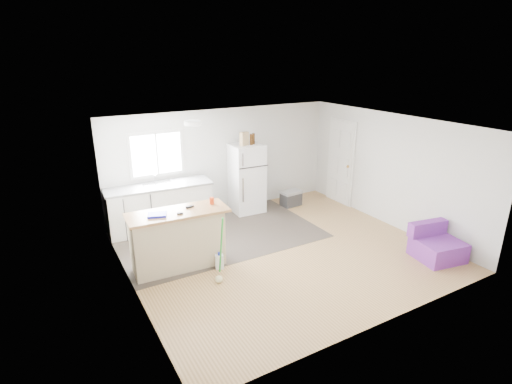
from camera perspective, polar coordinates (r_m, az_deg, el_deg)
room at (r=7.22m, az=3.84°, el=0.08°), size 5.51×5.01×2.41m
vinyl_zone at (r=8.36m, az=-5.29°, el=-6.05°), size 4.05×2.50×0.00m
window at (r=8.69m, az=-14.01°, el=5.27°), size 1.18×0.06×0.98m
interior_door at (r=10.05m, az=11.98°, el=4.13°), size 0.11×0.92×2.10m
ceiling_fixture at (r=7.44m, az=-9.05°, el=9.70°), size 0.30×0.30×0.07m
kitchen_cabinets at (r=8.68m, az=-13.53°, el=-2.02°), size 2.23×0.83×1.26m
peninsula at (r=7.04m, az=-11.08°, el=-6.67°), size 1.73×0.75×1.04m
refrigerator at (r=9.30m, az=-1.32°, el=1.97°), size 0.74×0.71×1.61m
cooler at (r=9.86m, az=5.01°, el=-0.85°), size 0.52×0.38×0.38m
purple_seat at (r=8.05m, az=24.33°, el=-7.04°), size 0.89×0.86×0.64m
cleaner_jug at (r=7.06m, az=-5.24°, el=-9.86°), size 0.16×0.14×0.31m
mop at (r=6.67m, az=-5.22°, el=-10.79°), size 0.21×0.32×1.15m
red_cup at (r=7.06m, az=-6.34°, el=-1.26°), size 0.08×0.08×0.12m
blue_tray at (r=6.73m, az=-13.94°, el=-3.18°), size 0.36×0.31×0.04m
tool_a at (r=6.97m, az=-9.44°, el=-2.08°), size 0.15×0.08×0.03m
tool_b at (r=6.72m, az=-10.80°, el=-3.03°), size 0.11×0.06×0.03m
cardboard_box at (r=8.97m, az=-1.69°, el=7.60°), size 0.22×0.15×0.30m
bottle_left at (r=9.03m, az=-0.68°, el=7.52°), size 0.08×0.08×0.25m
bottle_right at (r=9.11m, az=-0.39°, el=7.63°), size 0.08×0.08×0.25m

